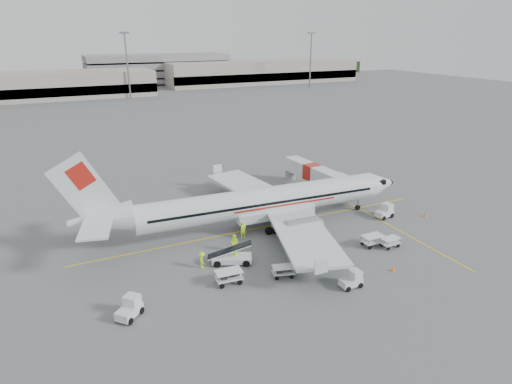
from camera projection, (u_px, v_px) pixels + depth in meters
ground at (263, 227)px, 50.99m from camera, size 360.00×360.00×0.00m
stripe_lead at (263, 227)px, 50.99m from camera, size 44.00×0.20×0.01m
stripe_cross at (401, 232)px, 49.80m from camera, size 0.20×20.00×0.01m
terminal_east at (261, 72)px, 200.19m from camera, size 90.00×26.00×10.00m
parking_garage at (158, 68)px, 194.23m from camera, size 62.00×24.00×14.00m
treeline at (97, 76)px, 198.35m from camera, size 300.00×3.00×6.00m
mast_center at (128, 66)px, 149.23m from camera, size 3.20×1.20×22.00m
mast_east at (311, 61)px, 179.21m from camera, size 3.20×1.20×22.00m
aircraft at (264, 183)px, 49.41m from camera, size 41.13×33.11×10.87m
jet_bridge at (312, 177)px, 62.56m from camera, size 3.99×14.85×3.85m
belt_loader at (232, 250)px, 42.52m from camera, size 5.63×3.87×2.86m
tug_fore at (384, 211)px, 53.41m from camera, size 2.42×1.62×1.73m
tug_mid at (351, 279)px, 38.72m from camera, size 2.04×1.20×1.56m
tug_aft at (129, 308)px, 34.51m from camera, size 2.49×2.47×1.72m
cart_loaded_a at (229, 277)px, 39.34m from camera, size 2.55×1.62×1.28m
cart_loaded_b at (283, 271)px, 40.46m from camera, size 2.30×1.72×1.07m
cart_empty_a at (372, 240)px, 46.35m from camera, size 2.37×1.43×1.23m
cart_empty_b at (390, 242)px, 46.10m from camera, size 2.10×1.31×1.07m
cone_nose at (425, 214)px, 53.91m from camera, size 0.36×0.36×0.59m
cone_port at (210, 196)px, 59.73m from camera, size 0.41×0.41×0.67m
cone_stbd at (393, 268)px, 41.46m from camera, size 0.38×0.38×0.62m
crew_a at (243, 230)px, 48.09m from camera, size 0.74×0.53×1.90m
crew_b at (235, 243)px, 45.07m from camera, size 1.16×1.11×1.88m
crew_c at (202, 260)px, 41.91m from camera, size 0.70×1.13×1.68m
crew_d at (235, 254)px, 43.01m from camera, size 0.98×0.93×1.63m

